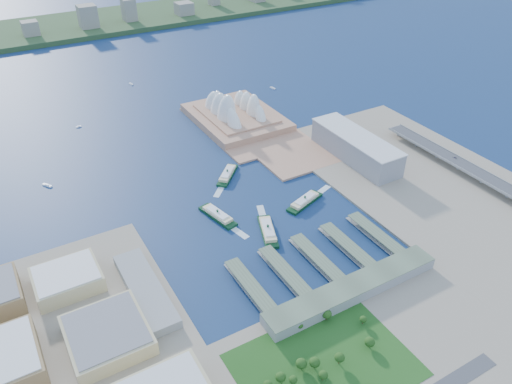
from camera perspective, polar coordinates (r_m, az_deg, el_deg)
ground at (r=598.62m, az=1.57°, el=-4.28°), size 3000.00×3000.00×0.00m
south_land at (r=483.53m, az=15.29°, el=-17.41°), size 720.00×180.00×3.00m
east_land at (r=705.34m, az=20.67°, el=-0.04°), size 240.00×500.00×3.00m
peninsula at (r=835.22m, az=-1.46°, el=7.71°), size 135.00×220.00×3.00m
far_shore at (r=1447.81m, az=-20.12°, el=17.40°), size 2200.00×260.00×12.00m
opera_house at (r=837.27m, az=-2.31°, el=10.06°), size 134.00×180.00×58.00m
toaster_building at (r=741.21m, az=11.32°, el=5.06°), size 45.00×155.00×35.00m
expressway at (r=740.02m, az=24.43°, el=1.37°), size 26.00×340.00×11.85m
west_buildings at (r=482.61m, az=-20.84°, el=-16.20°), size 200.00×280.00×27.00m
ferry_wharves at (r=554.90m, az=6.90°, el=-7.57°), size 184.00×90.00×9.30m
terminal_building at (r=519.64m, az=10.96°, el=-10.88°), size 200.00×28.00×12.00m
park at (r=456.55m, az=7.92°, el=-18.38°), size 150.00×110.00×16.00m
far_skyline at (r=1420.62m, az=-20.20°, el=18.51°), size 1900.00×140.00×55.00m
ferry_a at (r=615.70m, az=-4.42°, el=-2.49°), size 27.60×61.27×11.23m
ferry_b at (r=694.38m, az=-3.29°, el=2.17°), size 50.36×51.21×10.83m
ferry_c at (r=589.54m, az=1.36°, el=-4.25°), size 36.49×63.11×11.64m
ferry_d at (r=641.37m, az=5.60°, el=-0.90°), size 60.94×33.61×11.21m
boat_a at (r=731.91m, az=-22.77°, el=0.74°), size 11.31×14.39×2.86m
boat_b at (r=879.69m, az=-19.62°, el=7.06°), size 8.75×3.66×2.31m
boat_c at (r=981.32m, az=1.91°, el=11.81°), size 6.10×13.14×2.85m
boat_e at (r=1029.01m, az=-14.10°, el=11.90°), size 5.84×12.74×3.01m
car_c at (r=765.04m, az=21.78°, el=3.70°), size 2.05×5.05×1.47m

